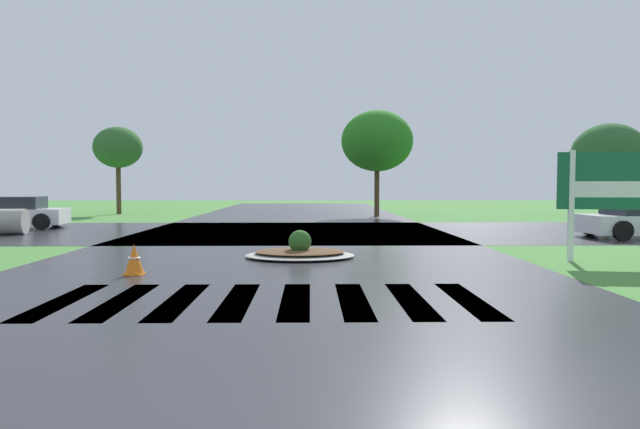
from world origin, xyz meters
The scene contains 8 objects.
asphalt_roadway centered at (0.00, 10.00, 0.00)m, with size 11.47×80.00×0.01m, color #2B2B30.
asphalt_cross_road centered at (0.00, 18.39, 0.00)m, with size 90.00×10.32×0.01m, color #2B2B30.
crosswalk_stripes centered at (0.00, 5.21, 0.00)m, with size 6.75×2.96×0.01m.
estate_billboard centered at (7.91, 9.61, 1.76)m, with size 2.90×0.52×2.60m.
median_island centered at (0.42, 10.54, 0.14)m, with size 2.69×2.13×0.68m.
car_silver_hatch centered at (-11.40, 20.30, 0.60)m, with size 4.24×2.55×1.29m.
traffic_cone centered at (-2.84, 7.87, 0.30)m, with size 0.39×0.39×0.61m.
background_treeline centered at (-4.90, 29.63, 4.00)m, with size 47.94×5.74×6.21m.
Camera 1 is at (0.68, -3.87, 1.82)m, focal length 33.07 mm.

